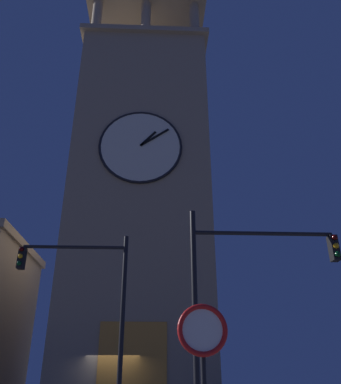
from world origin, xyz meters
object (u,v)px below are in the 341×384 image
(traffic_signal_far, at_px, (89,294))
(no_horn_sign, at_px, (203,343))
(traffic_signal_mid, at_px, (243,281))
(clocktower, at_px, (141,203))

(traffic_signal_far, distance_m, no_horn_sign, 8.08)
(traffic_signal_mid, bearing_deg, traffic_signal_far, -30.19)
(traffic_signal_mid, distance_m, no_horn_sign, 5.22)
(clocktower, distance_m, traffic_signal_mid, 16.03)
(clocktower, height_order, traffic_signal_mid, clocktower)
(traffic_signal_mid, bearing_deg, no_horn_sign, 69.17)
(clocktower, xyz_separation_m, traffic_signal_mid, (-3.40, 13.37, -8.15))
(traffic_signal_mid, height_order, traffic_signal_far, traffic_signal_far)
(traffic_signal_far, bearing_deg, traffic_signal_mid, 149.81)
(clocktower, relative_size, traffic_signal_mid, 4.86)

